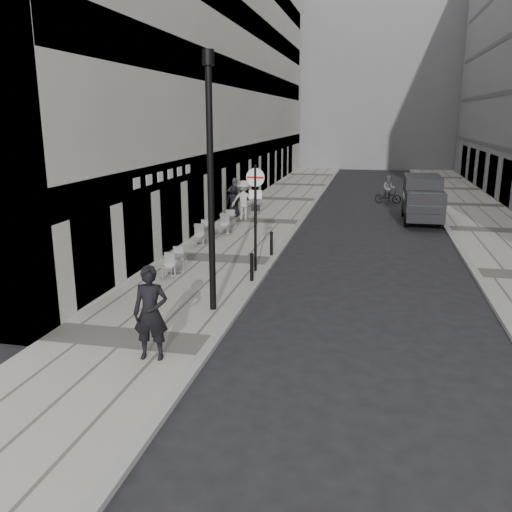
{
  "coord_description": "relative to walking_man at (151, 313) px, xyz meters",
  "views": [
    {
      "loc": [
        3.46,
        -8.27,
        5.17
      ],
      "look_at": [
        0.37,
        6.05,
        1.4
      ],
      "focal_mm": 38.0,
      "sensor_mm": 36.0,
      "label": 1
    }
  ],
  "objects": [
    {
      "name": "cafe_table_far",
      "position": [
        -1.81,
        12.93,
        -0.53
      ],
      "size": [
        0.76,
        1.71,
        0.97
      ],
      "color": "#B1B1B3",
      "rests_on": "sidewalk"
    },
    {
      "name": "walking_man",
      "position": [
        0.0,
        0.0,
        0.0
      ],
      "size": [
        0.81,
        0.59,
        2.06
      ],
      "primitive_type": "imported",
      "rotation": [
        0.0,
        0.0,
        0.14
      ],
      "color": "black",
      "rests_on": "sidewalk"
    },
    {
      "name": "pedestrian_c",
      "position": [
        -2.57,
        16.97,
        -0.21
      ],
      "size": [
        0.84,
        0.59,
        1.63
      ],
      "primitive_type": "imported",
      "rotation": [
        0.0,
        0.0,
        3.23
      ],
      "color": "black",
      "rests_on": "sidewalk"
    },
    {
      "name": "pedestrian_a",
      "position": [
        -2.61,
        17.47,
        -0.04
      ],
      "size": [
        1.16,
        0.5,
        1.97
      ],
      "primitive_type": "imported",
      "rotation": [
        0.0,
        0.0,
        3.12
      ],
      "color": "#525256",
      "rests_on": "sidewalk"
    },
    {
      "name": "pedestrian_b",
      "position": [
        -1.85,
        16.24,
        -0.04
      ],
      "size": [
        1.29,
        0.75,
        1.98
      ],
      "primitive_type": "imported",
      "rotation": [
        0.0,
        0.0,
        3.13
      ],
      "color": "#A59F98",
      "rests_on": "sidewalk"
    },
    {
      "name": "panel_van",
      "position": [
        6.93,
        18.22,
        0.12
      ],
      "size": [
        1.83,
        4.82,
        2.26
      ],
      "rotation": [
        0.0,
        0.0,
        -0.01
      ],
      "color": "black",
      "rests_on": "ground"
    },
    {
      "name": "sign_post",
      "position": [
        0.71,
        7.19,
        1.25
      ],
      "size": [
        0.61,
        0.1,
        3.55
      ],
      "rotation": [
        0.0,
        0.0,
        -0.04
      ],
      "color": "black",
      "rests_on": "sidewalk"
    },
    {
      "name": "lamppost",
      "position": [
        0.39,
        3.24,
        2.66
      ],
      "size": [
        0.3,
        0.3,
        6.63
      ],
      "color": "black",
      "rests_on": "sidewalk"
    },
    {
      "name": "building_left",
      "position": [
        -5.01,
        22.7,
        7.85
      ],
      "size": [
        4.0,
        45.0,
        18.0
      ],
      "primitive_type": "cube",
      "color": "beige",
      "rests_on": "ground"
    },
    {
      "name": "ground",
      "position": [
        0.99,
        -1.8,
        -1.15
      ],
      "size": [
        120.0,
        120.0,
        0.0
      ],
      "primitive_type": "plane",
      "color": "black",
      "rests_on": "ground"
    },
    {
      "name": "building_far",
      "position": [
        2.49,
        54.2,
        9.85
      ],
      "size": [
        24.0,
        16.0,
        22.0
      ],
      "primitive_type": "cube",
      "color": "slate",
      "rests_on": "ground"
    },
    {
      "name": "cyclist",
      "position": [
        5.4,
        24.13,
        -0.48
      ],
      "size": [
        1.6,
        0.62,
        1.7
      ],
      "rotation": [
        0.0,
        0.0,
        -0.03
      ],
      "color": "black",
      "rests_on": "ground"
    },
    {
      "name": "sidewalk",
      "position": [
        -1.01,
        16.2,
        -1.09
      ],
      "size": [
        4.0,
        60.0,
        0.12
      ],
      "primitive_type": "cube",
      "color": "#A09A90",
      "rests_on": "ground"
    },
    {
      "name": "cafe_table_mid",
      "position": [
        -1.81,
        6.18,
        -0.6
      ],
      "size": [
        0.65,
        1.48,
        0.84
      ],
      "color": "silver",
      "rests_on": "sidewalk"
    },
    {
      "name": "bollard_near",
      "position": [
        0.84,
        6.01,
        -0.61
      ],
      "size": [
        0.11,
        0.11,
        0.84
      ],
      "primitive_type": "cylinder",
      "color": "black",
      "rests_on": "sidewalk"
    },
    {
      "name": "bollard_far",
      "position": [
        0.84,
        9.38,
        -0.6
      ],
      "size": [
        0.11,
        0.11,
        0.85
      ],
      "primitive_type": "cylinder",
      "color": "black",
      "rests_on": "sidewalk"
    },
    {
      "name": "cafe_table_near",
      "position": [
        -2.23,
        10.58,
        -0.56
      ],
      "size": [
        0.72,
        1.63,
        0.93
      ],
      "color": "silver",
      "rests_on": "sidewalk"
    },
    {
      "name": "far_sidewalk",
      "position": [
        9.99,
        16.2,
        -1.09
      ],
      "size": [
        4.0,
        60.0,
        0.12
      ],
      "primitive_type": "cube",
      "color": "#A09A90",
      "rests_on": "ground"
    }
  ]
}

